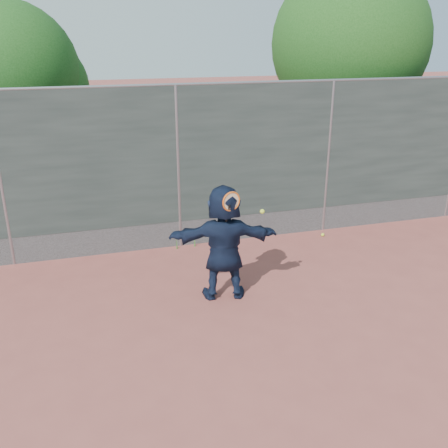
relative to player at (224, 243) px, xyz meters
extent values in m
plane|color=#9E4C42|center=(-0.27, -1.40, -0.89)|extent=(80.00, 80.00, 0.00)
imported|color=#141E37|center=(0.00, 0.00, 0.00)|extent=(1.73, 0.82, 1.79)
sphere|color=#D0EB34|center=(2.57, 1.76, -0.86)|extent=(0.07, 0.07, 0.07)
cube|color=#38423D|center=(-0.27, 2.10, 0.86)|extent=(20.00, 0.04, 2.50)
cube|color=slate|center=(-0.27, 2.10, -0.64)|extent=(20.00, 0.03, 0.50)
cylinder|color=gray|center=(-0.27, 2.10, 2.11)|extent=(20.00, 0.05, 0.05)
cylinder|color=gray|center=(-3.27, 2.10, 0.61)|extent=(0.06, 0.06, 3.00)
cylinder|color=gray|center=(-0.27, 2.10, 0.61)|extent=(0.06, 0.06, 3.00)
cylinder|color=gray|center=(2.73, 2.10, 0.61)|extent=(0.06, 0.06, 3.00)
torus|color=orange|center=(0.05, -0.20, 0.71)|extent=(0.29, 0.11, 0.29)
cylinder|color=beige|center=(0.05, -0.20, 0.71)|extent=(0.24, 0.08, 0.25)
cylinder|color=black|center=(0.00, -0.18, 0.51)|extent=(0.06, 0.13, 0.33)
sphere|color=#D0EB34|center=(0.50, -0.25, 0.53)|extent=(0.07, 0.07, 0.07)
cylinder|color=#382314|center=(4.23, 4.30, 0.41)|extent=(0.28, 0.28, 2.60)
sphere|color=#23561C|center=(4.23, 4.30, 2.70)|extent=(3.60, 3.60, 3.60)
sphere|color=#23561C|center=(4.95, 4.50, 2.34)|extent=(2.52, 2.52, 2.52)
cylinder|color=#382314|center=(-3.27, 5.10, 0.21)|extent=(0.28, 0.28, 2.20)
sphere|color=#23561C|center=(-3.27, 5.10, 2.13)|extent=(3.00, 3.00, 3.00)
sphere|color=#23561C|center=(-2.67, 5.30, 1.83)|extent=(2.10, 2.10, 2.10)
cone|color=#387226|center=(-0.02, 1.98, -0.76)|extent=(0.03, 0.03, 0.26)
cone|color=#387226|center=(0.28, 2.00, -0.74)|extent=(0.03, 0.03, 0.30)
cone|color=#387226|center=(-0.37, 1.96, -0.78)|extent=(0.03, 0.03, 0.22)
camera|label=1|loc=(-1.88, -6.60, 2.95)|focal=40.00mm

